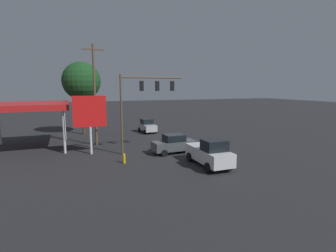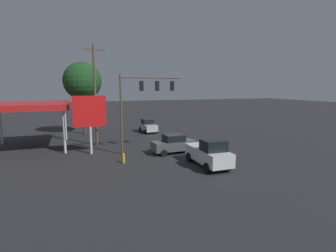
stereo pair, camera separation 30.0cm
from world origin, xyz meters
name	(u,v)px [view 1 (the left image)]	position (x,y,z in m)	size (l,w,h in m)	color
ground_plane	(175,153)	(0.00, 0.00, 0.00)	(200.00, 200.00, 0.00)	#262628
traffic_signal_assembly	(143,95)	(2.86, -1.46, 5.82)	(6.40, 0.43, 7.88)	brown
utility_pole	(95,93)	(7.06, -6.56, 5.95)	(2.40, 0.26, 11.32)	brown
gas_station_canopy	(28,106)	(13.96, -7.47, 4.60)	(8.23, 8.33, 4.96)	red
price_sign	(90,113)	(7.99, -2.65, 4.13)	(3.19, 0.27, 5.82)	silver
hatchback_crossing	(147,126)	(-0.88, -12.82, 0.95)	(2.11, 3.88, 1.97)	silver
pickup_parked	(210,153)	(-1.05, 5.10, 1.11)	(2.30, 5.22, 2.40)	silver
sedan_far	(174,144)	(0.08, -0.10, 0.95)	(4.46, 2.19, 1.93)	#474C51
street_tree	(81,81)	(7.99, -14.54, 7.46)	(5.22, 5.22, 10.09)	#4C331E
fire_hydrant	(124,158)	(5.57, 1.70, 0.44)	(0.24, 0.24, 0.88)	gold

